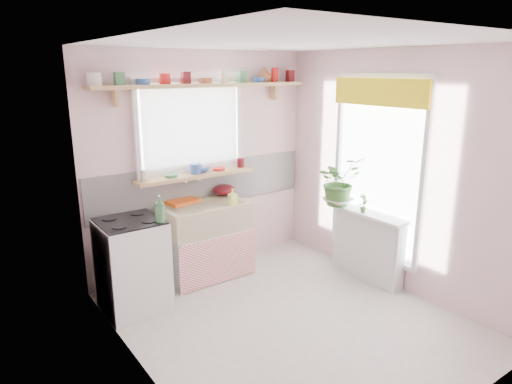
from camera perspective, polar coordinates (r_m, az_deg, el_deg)
room at (r=5.03m, az=3.99°, el=4.56°), size 3.20×3.20×3.20m
sink_unit at (r=5.19m, az=-6.26°, el=-5.94°), size 0.95×0.65×1.11m
cooker at (r=4.61m, az=-15.19°, el=-8.79°), size 0.58×0.58×0.93m
radiator_ledge at (r=5.28m, az=13.79°, el=-6.34°), size 0.22×0.95×0.78m
windowsill at (r=5.14m, az=-7.51°, el=2.07°), size 1.40×0.22×0.04m
pine_shelf at (r=5.08m, az=-6.31°, el=13.12°), size 2.52×0.24×0.04m
shelf_crockery at (r=5.08m, az=-6.34°, el=13.97°), size 2.47×0.11×0.12m
sill_crockery at (r=5.13m, az=-7.54°, el=2.91°), size 1.35×0.11×0.12m
dish_tray at (r=5.15m, az=-9.29°, el=-1.11°), size 0.40×0.33×0.04m
colander at (r=5.39m, az=-4.02°, el=0.28°), size 0.30×0.30×0.12m
jade_plant at (r=5.28m, az=10.34°, el=1.36°), size 0.55×0.49×0.56m
fruit_bowl at (r=5.34m, az=10.22°, el=-1.16°), size 0.34×0.34×0.08m
herb_pot at (r=5.08m, az=13.26°, el=-1.35°), size 0.13×0.10×0.22m
soap_bottle_sink at (r=4.99m, az=-2.93°, el=-0.59°), size 0.08×0.08×0.18m
sill_cup at (r=5.23m, az=-6.86°, el=3.03°), size 0.14×0.14×0.09m
sill_bowl at (r=5.22m, az=-6.80°, el=2.82°), size 0.18×0.18×0.05m
shelf_vase at (r=5.58m, az=1.10°, el=14.47°), size 0.20×0.20×0.17m
cooker_bottle at (r=4.29m, az=-11.94°, el=-2.07°), size 0.13×0.13×0.26m
fruit at (r=5.33m, az=10.25°, el=-0.50°), size 0.20×0.14×0.10m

